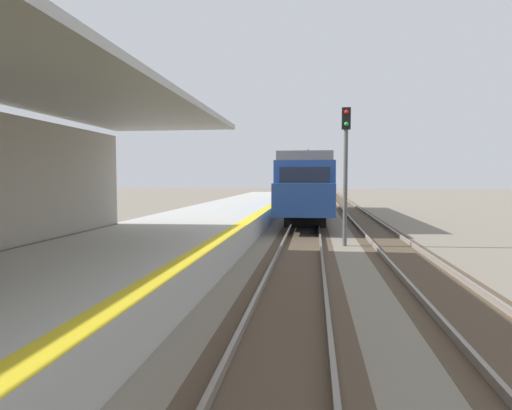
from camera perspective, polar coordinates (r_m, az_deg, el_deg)
The scene contains 5 objects.
station_platform at distance 12.89m, azimuth -14.68°, elevation -6.06°, with size 5.00×80.00×0.91m.
track_pair_nearest_platform at distance 15.96m, azimuth 5.94°, elevation -5.57°, with size 2.34×120.00×0.16m.
track_pair_middle at distance 16.22m, azimuth 18.09°, elevation -5.58°, with size 2.34×120.00×0.16m.
approaching_train at distance 29.03m, azimuth 6.75°, elevation 2.76°, with size 2.93×19.60×4.76m.
rail_signal_post at distance 16.71m, azimuth 11.69°, elevation 5.60°, with size 0.32×0.34×5.20m.
Camera 1 is at (2.35, 4.25, 2.58)m, focal length 30.45 mm.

